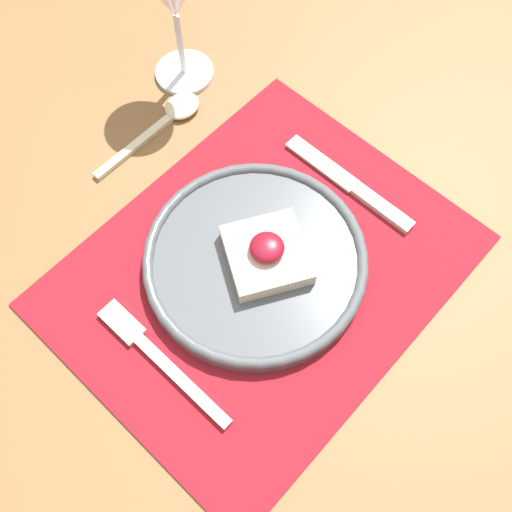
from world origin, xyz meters
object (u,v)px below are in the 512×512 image
dinner_plate (257,259)px  fork (155,355)px  spoon (170,116)px  knife (357,189)px

dinner_plate → fork: bearing=177.7°
spoon → fork: bearing=-136.1°
dinner_plate → knife: 0.15m
knife → spoon: (-0.07, 0.24, -0.00)m
knife → fork: bearing=177.0°
knife → spoon: size_ratio=1.09×
knife → dinner_plate: bearing=174.2°
knife → spoon: 0.25m
fork → spoon: spoon is taller
dinner_plate → knife: bearing=-7.9°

